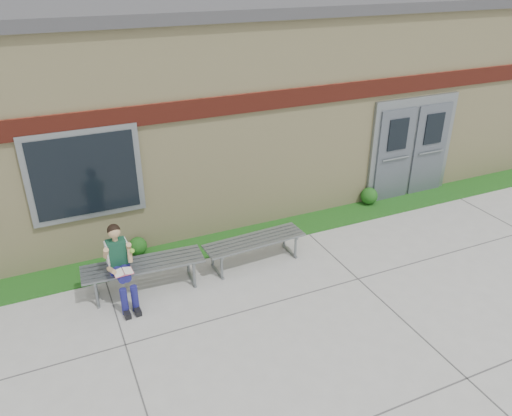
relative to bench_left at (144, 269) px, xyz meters
name	(u,v)px	position (x,y,z in m)	size (l,w,h in m)	color
ground	(323,311)	(2.42, -1.73, -0.39)	(80.00, 80.00, 0.00)	#9E9E99
grass_strip	(256,235)	(2.42, 0.87, -0.38)	(16.00, 0.80, 0.02)	#164B14
school_building	(197,93)	(2.42, 4.26, 1.71)	(16.20, 6.22, 4.20)	beige
bench_left	(144,269)	(0.00, 0.00, 0.00)	(2.00, 0.67, 0.51)	slate
bench_right	(255,245)	(2.00, 0.00, -0.02)	(1.87, 0.61, 0.48)	slate
girl	(120,263)	(-0.38, -0.20, 0.34)	(0.46, 0.76, 1.35)	navy
shrub_mid	(138,246)	(0.13, 1.12, -0.21)	(0.34, 0.34, 0.34)	#164B14
shrub_east	(369,196)	(5.31, 1.12, -0.18)	(0.38, 0.38, 0.38)	#164B14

